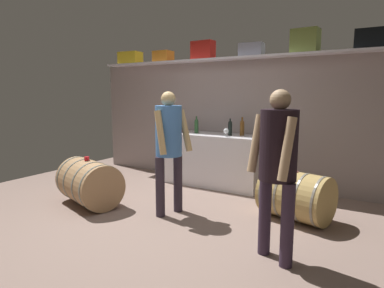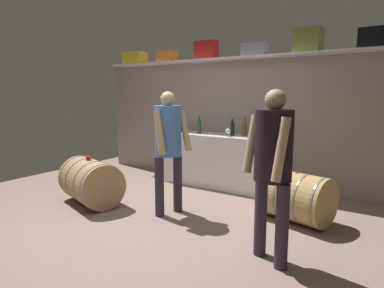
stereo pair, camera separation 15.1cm
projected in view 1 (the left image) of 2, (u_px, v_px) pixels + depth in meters
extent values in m
cube|color=gray|center=(178.00, 208.00, 4.49)|extent=(6.71, 7.59, 0.02)
cube|color=gray|center=(229.00, 122.00, 5.73)|extent=(5.51, 0.10, 2.10)
cube|color=silver|center=(226.00, 59.00, 5.45)|extent=(5.07, 0.40, 0.03)
cube|color=yellow|center=(130.00, 58.00, 6.49)|extent=(0.45, 0.30, 0.23)
cube|color=orange|center=(163.00, 57.00, 6.09)|extent=(0.33, 0.26, 0.20)
cube|color=red|center=(203.00, 50.00, 5.65)|extent=(0.41, 0.22, 0.31)
cube|color=gray|center=(252.00, 50.00, 5.21)|extent=(0.39, 0.27, 0.21)
cube|color=olive|center=(305.00, 41.00, 4.78)|extent=(0.40, 0.29, 0.34)
cube|color=black|center=(373.00, 39.00, 4.34)|extent=(0.43, 0.29, 0.26)
cube|color=white|center=(212.00, 159.00, 5.58)|extent=(1.75, 0.62, 0.87)
cylinder|color=#29512C|center=(196.00, 127.00, 5.64)|extent=(0.07, 0.07, 0.20)
sphere|color=#29512C|center=(196.00, 121.00, 5.62)|extent=(0.07, 0.07, 0.07)
cylinder|color=#29512C|center=(196.00, 118.00, 5.62)|extent=(0.03, 0.03, 0.07)
cylinder|color=brown|center=(242.00, 129.00, 5.31)|extent=(0.07, 0.07, 0.20)
sphere|color=brown|center=(242.00, 122.00, 5.29)|extent=(0.07, 0.07, 0.07)
cylinder|color=brown|center=(242.00, 119.00, 5.29)|extent=(0.03, 0.03, 0.08)
cylinder|color=black|center=(230.00, 129.00, 5.31)|extent=(0.07, 0.07, 0.20)
sphere|color=black|center=(230.00, 123.00, 5.30)|extent=(0.06, 0.06, 0.06)
cylinder|color=black|center=(230.00, 120.00, 5.29)|extent=(0.02, 0.02, 0.06)
cylinder|color=white|center=(226.00, 137.00, 5.17)|extent=(0.06, 0.06, 0.00)
cylinder|color=white|center=(226.00, 135.00, 5.17)|extent=(0.01, 0.01, 0.06)
sphere|color=white|center=(226.00, 131.00, 5.16)|extent=(0.08, 0.08, 0.08)
sphere|color=maroon|center=(226.00, 132.00, 5.16)|extent=(0.05, 0.05, 0.05)
cone|color=red|center=(182.00, 128.00, 5.89)|extent=(0.11, 0.11, 0.12)
cylinder|color=#A98056|center=(89.00, 183.00, 4.56)|extent=(1.04, 0.86, 0.62)
cylinder|color=slate|center=(78.00, 178.00, 4.84)|extent=(0.21, 0.61, 0.63)
cylinder|color=slate|center=(85.00, 181.00, 4.67)|extent=(0.21, 0.61, 0.63)
cylinder|color=slate|center=(94.00, 185.00, 4.45)|extent=(0.21, 0.61, 0.63)
cylinder|color=slate|center=(102.00, 188.00, 4.28)|extent=(0.21, 0.61, 0.63)
cylinder|color=#984947|center=(88.00, 160.00, 4.51)|extent=(0.04, 0.04, 0.01)
cylinder|color=tan|center=(296.00, 196.00, 4.02)|extent=(0.92, 0.77, 0.59)
cylinder|color=gray|center=(272.00, 190.00, 4.25)|extent=(0.18, 0.59, 0.60)
cylinder|color=gray|center=(286.00, 193.00, 4.11)|extent=(0.18, 0.59, 0.60)
cylinder|color=gray|center=(306.00, 198.00, 3.93)|extent=(0.18, 0.59, 0.60)
cylinder|color=gray|center=(322.00, 202.00, 3.78)|extent=(0.18, 0.59, 0.60)
cylinder|color=#8C414C|center=(297.00, 172.00, 3.97)|extent=(0.04, 0.04, 0.01)
cylinder|color=red|center=(87.00, 159.00, 4.52)|extent=(0.07, 0.07, 0.05)
cylinder|color=#342638|center=(265.00, 215.00, 3.13)|extent=(0.12, 0.12, 0.77)
cylinder|color=#342638|center=(287.00, 226.00, 2.89)|extent=(0.12, 0.12, 0.77)
cylinder|color=black|center=(279.00, 145.00, 2.91)|extent=(0.33, 0.33, 0.63)
sphere|color=tan|center=(280.00, 100.00, 2.85)|extent=(0.18, 0.18, 0.18)
cylinder|color=tan|center=(256.00, 143.00, 3.02)|extent=(0.15, 0.19, 0.54)
cylinder|color=tan|center=(287.00, 149.00, 2.70)|extent=(0.15, 0.19, 0.54)
cylinder|color=#342A38|center=(160.00, 187.00, 4.11)|extent=(0.12, 0.12, 0.76)
cylinder|color=#342A38|center=(178.00, 183.00, 4.29)|extent=(0.12, 0.12, 0.76)
cylinder|color=#487FCA|center=(169.00, 131.00, 4.10)|extent=(0.33, 0.33, 0.63)
sphere|color=tan|center=(168.00, 99.00, 4.04)|extent=(0.18, 0.18, 0.18)
cylinder|color=tan|center=(160.00, 133.00, 3.90)|extent=(0.21, 0.14, 0.54)
cylinder|color=tan|center=(185.00, 131.00, 4.14)|extent=(0.26, 0.15, 0.53)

